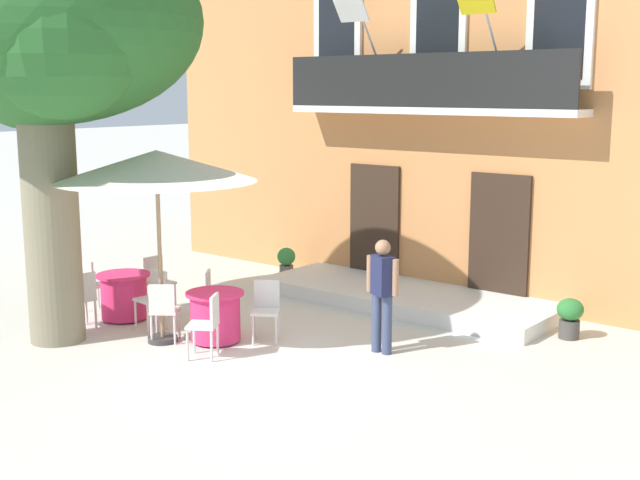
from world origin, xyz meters
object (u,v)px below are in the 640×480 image
plane_tree (40,34)px  cafe_chair_middle_3 (157,279)px  cafe_umbrella (157,167)px  cafe_table_middle (124,296)px  cafe_chair_near_tree_0 (266,306)px  ground_planter_right (570,316)px  cafe_chair_near_tree_3 (207,321)px  cafe_table_near_tree (215,316)px  cafe_chair_near_tree_2 (164,308)px  cafe_chair_near_tree_1 (215,295)px  cafe_chair_middle_0 (91,282)px  pedestrian_near_entrance (382,290)px  cafe_chair_middle_1 (82,296)px  cafe_chair_middle_2 (154,295)px  ground_planter_left (286,261)px

plane_tree → cafe_chair_middle_3: 4.45m
plane_tree → cafe_umbrella: size_ratio=2.10×
cafe_table_middle → cafe_umbrella: (1.43, -0.41, 2.22)m
cafe_chair_near_tree_0 → ground_planter_right: cafe_chair_near_tree_0 is taller
plane_tree → cafe_table_middle: size_ratio=7.03×
cafe_chair_near_tree_3 → cafe_table_middle: cafe_chair_near_tree_3 is taller
cafe_table_near_tree → cafe_chair_near_tree_2: 0.77m
cafe_chair_near_tree_1 → cafe_chair_middle_0: size_ratio=1.00×
plane_tree → cafe_table_middle: bearing=93.2°
cafe_chair_near_tree_1 → cafe_table_middle: bearing=-157.7°
cafe_table_near_tree → pedestrian_near_entrance: bearing=26.9°
cafe_chair_middle_1 → pedestrian_near_entrance: pedestrian_near_entrance is taller
plane_tree → cafe_chair_middle_3: bearing=93.5°
cafe_table_near_tree → cafe_chair_near_tree_0: bearing=42.2°
cafe_umbrella → cafe_chair_near_tree_0: bearing=40.8°
cafe_table_near_tree → cafe_chair_near_tree_3: size_ratio=0.95×
cafe_chair_near_tree_0 → cafe_chair_middle_2: size_ratio=1.00×
cafe_chair_middle_0 → ground_planter_right: (6.81, 3.64, -0.18)m
ground_planter_left → ground_planter_right: bearing=-4.0°
cafe_chair_near_tree_2 → cafe_chair_near_tree_3: 1.02m
plane_tree → cafe_chair_middle_0: plane_tree is taller
cafe_chair_near_tree_2 → ground_planter_right: size_ratio=1.47×
ground_planter_left → pedestrian_near_entrance: pedestrian_near_entrance is taller
cafe_chair_middle_1 → cafe_chair_middle_3: same height
cafe_table_near_tree → cafe_chair_near_tree_1: (-0.54, 0.52, 0.14)m
plane_tree → pedestrian_near_entrance: bearing=31.0°
cafe_chair_near_tree_3 → cafe_umbrella: 2.34m
plane_tree → cafe_chair_middle_0: bearing=123.9°
cafe_chair_near_tree_1 → ground_planter_right: cafe_chair_near_tree_1 is taller
cafe_chair_near_tree_1 → cafe_chair_middle_3: same height
cafe_table_near_tree → cafe_chair_middle_3: size_ratio=0.95×
cafe_table_near_tree → pedestrian_near_entrance: size_ratio=0.53×
cafe_chair_near_tree_1 → cafe_chair_middle_3: 1.55m
plane_tree → cafe_chair_middle_1: plane_tree is taller
cafe_chair_near_tree_1 → ground_planter_right: bearing=32.8°
ground_planter_left → ground_planter_right: (6.04, -0.42, 0.01)m
plane_tree → ground_planter_left: (-0.05, 5.28, -4.14)m
cafe_chair_middle_2 → ground_planter_right: cafe_chair_middle_2 is taller
cafe_chair_near_tree_1 → cafe_chair_near_tree_3: 1.50m
cafe_table_middle → cafe_chair_middle_3: bearing=94.2°
cafe_chair_near_tree_1 → cafe_chair_middle_1: (-1.56, -1.36, 0.00)m
plane_tree → cafe_chair_near_tree_3: size_ratio=6.68×
cafe_chair_middle_2 → ground_planter_right: size_ratio=1.47×
cafe_chair_near_tree_0 → cafe_chair_near_tree_1: 1.10m
cafe_chair_near_tree_0 → cafe_chair_middle_0: bearing=-168.5°
cafe_table_middle → ground_planter_right: cafe_table_middle is taller
cafe_chair_middle_0 → cafe_chair_near_tree_0: bearing=11.5°
cafe_chair_middle_0 → cafe_chair_middle_1: 0.96m
pedestrian_near_entrance → cafe_table_near_tree: bearing=-153.1°
plane_tree → ground_planter_right: 8.75m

